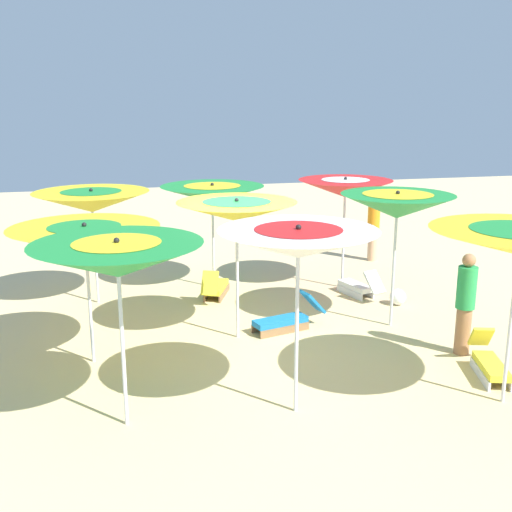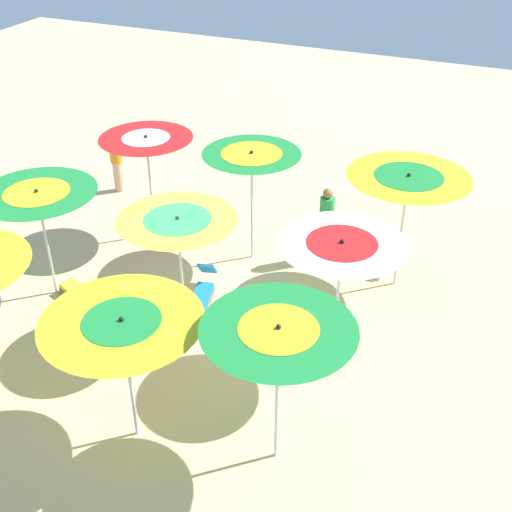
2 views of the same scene
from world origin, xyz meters
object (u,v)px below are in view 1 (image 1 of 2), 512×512
at_px(beach_umbrella_5, 298,243).
at_px(beach_umbrella_6, 345,188).
at_px(beach_ball, 398,297).
at_px(beach_umbrella_1, 85,240).
at_px(beach_umbrella_4, 237,211).
at_px(beach_umbrella_0, 92,201).
at_px(lounger_3, 286,319).
at_px(beach_umbrella_2, 118,259).
at_px(beach_umbrella_3, 212,194).
at_px(lounger_1, 490,363).
at_px(beach_umbrella_7, 397,206).
at_px(lounger_2, 359,286).
at_px(beachgoer_1, 465,302).
at_px(lounger_0, 216,287).
at_px(beachgoer_0, 373,226).

xyz_separation_m(beach_umbrella_5, beach_umbrella_6, (-2.57, -4.98, -0.11)).
distance_m(beach_umbrella_6, beach_ball, 2.49).
relative_size(beach_umbrella_1, beach_ball, 6.87).
bearing_deg(beach_umbrella_5, beach_umbrella_4, -85.60).
distance_m(beach_umbrella_0, beach_ball, 6.25).
bearing_deg(lounger_3, beach_umbrella_0, -50.86).
relative_size(beach_umbrella_0, beach_umbrella_5, 0.92).
bearing_deg(beach_umbrella_2, beach_umbrella_3, -110.50).
bearing_deg(lounger_1, beach_umbrella_7, -150.71).
xyz_separation_m(beach_umbrella_4, lounger_2, (-2.89, -1.61, -1.98)).
height_order(beach_umbrella_1, beach_umbrella_6, beach_umbrella_6).
height_order(beach_umbrella_2, beach_umbrella_6, beach_umbrella_2).
bearing_deg(beach_umbrella_2, beach_ball, -147.30).
bearing_deg(beachgoer_1, beach_umbrella_1, 68.30).
height_order(beach_umbrella_1, lounger_1, beach_umbrella_1).
bearing_deg(beach_ball, lounger_0, -21.01).
bearing_deg(lounger_3, beach_umbrella_2, 27.90).
bearing_deg(beach_umbrella_5, beachgoer_1, -159.42).
distance_m(beach_umbrella_3, beachgoer_1, 5.63).
bearing_deg(beach_umbrella_7, beach_umbrella_4, -1.89).
bearing_deg(beach_umbrella_6, beach_umbrella_3, -13.45).
bearing_deg(beach_umbrella_2, beach_umbrella_5, 175.61).
distance_m(beach_umbrella_3, beach_ball, 4.32).
relative_size(beachgoer_1, beach_ball, 5.10).
distance_m(lounger_0, beachgoer_1, 5.06).
relative_size(beach_umbrella_0, lounger_0, 1.83).
bearing_deg(beach_umbrella_4, lounger_0, -90.13).
height_order(lounger_3, beach_ball, lounger_3).
bearing_deg(beach_ball, lounger_3, 17.56).
distance_m(beach_umbrella_3, lounger_2, 3.59).
bearing_deg(beach_ball, beach_umbrella_4, 15.06).
bearing_deg(beach_umbrella_2, lounger_3, -137.04).
bearing_deg(beach_umbrella_2, beach_umbrella_6, -134.50).
height_order(beach_umbrella_7, lounger_3, beach_umbrella_7).
xyz_separation_m(beach_umbrella_6, beach_ball, (-0.65, 1.36, -1.99)).
bearing_deg(beach_umbrella_2, lounger_2, -139.43).
xyz_separation_m(beach_umbrella_4, lounger_3, (-0.89, -0.12, -1.98)).
distance_m(beach_umbrella_1, beachgoer_0, 8.28).
bearing_deg(lounger_3, beach_umbrella_7, 158.54).
relative_size(beach_umbrella_2, beach_umbrella_4, 1.00).
height_order(beach_umbrella_2, beach_ball, beach_umbrella_2).
relative_size(lounger_2, lounger_3, 0.88).
bearing_deg(lounger_0, beachgoer_1, -116.10).
bearing_deg(lounger_1, beach_umbrella_6, -156.94).
xyz_separation_m(beachgoer_0, beachgoer_1, (0.99, 5.75, -0.02)).
bearing_deg(beach_umbrella_3, beach_umbrella_5, 91.22).
bearing_deg(beach_umbrella_2, lounger_1, -177.98).
relative_size(lounger_1, beachgoer_0, 0.73).
height_order(beach_umbrella_4, lounger_3, beach_umbrella_4).
relative_size(lounger_0, lounger_2, 1.02).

